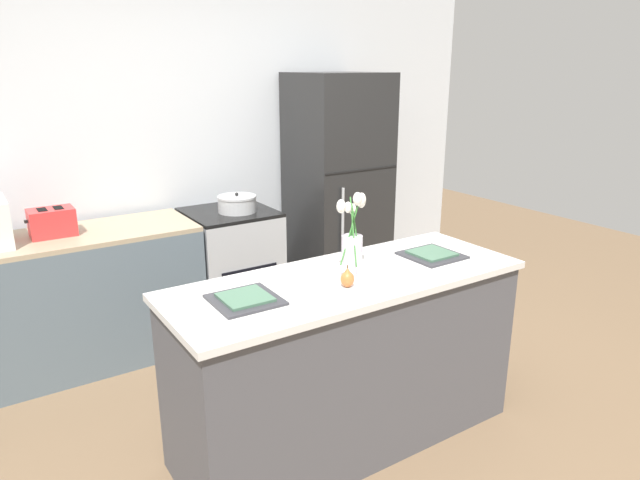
{
  "coord_description": "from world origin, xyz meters",
  "views": [
    {
      "loc": [
        -1.53,
        -2.09,
        1.89
      ],
      "look_at": [
        0.0,
        0.25,
        1.03
      ],
      "focal_mm": 32.0,
      "sensor_mm": 36.0,
      "label": 1
    }
  ],
  "objects_px": {
    "toaster": "(52,222)",
    "plate_setting_right": "(432,255)",
    "flower_vase": "(352,243)",
    "cooking_pot": "(237,204)",
    "plate_setting_left": "(245,299)",
    "refrigerator": "(337,191)",
    "pear_figurine": "(347,278)",
    "stove_range": "(232,269)"
  },
  "relations": [
    {
      "from": "refrigerator",
      "to": "toaster",
      "type": "relative_size",
      "value": 6.56
    },
    {
      "from": "plate_setting_left",
      "to": "cooking_pot",
      "type": "distance_m",
      "value": 1.69
    },
    {
      "from": "plate_setting_right",
      "to": "cooking_pot",
      "type": "distance_m",
      "value": 1.6
    },
    {
      "from": "stove_range",
      "to": "refrigerator",
      "type": "xyz_separation_m",
      "value": [
        0.95,
        0.0,
        0.48
      ]
    },
    {
      "from": "refrigerator",
      "to": "stove_range",
      "type": "bearing_deg",
      "value": -179.96
    },
    {
      "from": "flower_vase",
      "to": "pear_figurine",
      "type": "height_order",
      "value": "flower_vase"
    },
    {
      "from": "refrigerator",
      "to": "flower_vase",
      "type": "bearing_deg",
      "value": -122.67
    },
    {
      "from": "cooking_pot",
      "to": "stove_range",
      "type": "bearing_deg",
      "value": 124.42
    },
    {
      "from": "toaster",
      "to": "refrigerator",
      "type": "bearing_deg",
      "value": -0.51
    },
    {
      "from": "stove_range",
      "to": "plate_setting_left",
      "type": "xyz_separation_m",
      "value": [
        -0.65,
        -1.6,
        0.48
      ]
    },
    {
      "from": "stove_range",
      "to": "cooking_pot",
      "type": "bearing_deg",
      "value": -55.58
    },
    {
      "from": "stove_range",
      "to": "refrigerator",
      "type": "relative_size",
      "value": 0.48
    },
    {
      "from": "refrigerator",
      "to": "plate_setting_right",
      "type": "bearing_deg",
      "value": -107.29
    },
    {
      "from": "flower_vase",
      "to": "plate_setting_right",
      "type": "distance_m",
      "value": 0.53
    },
    {
      "from": "stove_range",
      "to": "plate_setting_left",
      "type": "distance_m",
      "value": 1.79
    },
    {
      "from": "refrigerator",
      "to": "toaster",
      "type": "xyz_separation_m",
      "value": [
        -2.11,
        0.02,
        0.05
      ]
    },
    {
      "from": "stove_range",
      "to": "plate_setting_right",
      "type": "distance_m",
      "value": 1.73
    },
    {
      "from": "plate_setting_right",
      "to": "cooking_pot",
      "type": "height_order",
      "value": "cooking_pot"
    },
    {
      "from": "plate_setting_right",
      "to": "plate_setting_left",
      "type": "bearing_deg",
      "value": 180.0
    },
    {
      "from": "toaster",
      "to": "plate_setting_right",
      "type": "bearing_deg",
      "value": -45.07
    },
    {
      "from": "plate_setting_left",
      "to": "cooking_pot",
      "type": "height_order",
      "value": "cooking_pot"
    },
    {
      "from": "flower_vase",
      "to": "stove_range",
      "type": "bearing_deg",
      "value": 87.84
    },
    {
      "from": "stove_range",
      "to": "flower_vase",
      "type": "height_order",
      "value": "flower_vase"
    },
    {
      "from": "flower_vase",
      "to": "pear_figurine",
      "type": "relative_size",
      "value": 4.01
    },
    {
      "from": "plate_setting_right",
      "to": "cooking_pot",
      "type": "bearing_deg",
      "value": 104.97
    },
    {
      "from": "pear_figurine",
      "to": "refrigerator",
      "type": "bearing_deg",
      "value": 56.43
    },
    {
      "from": "pear_figurine",
      "to": "plate_setting_right",
      "type": "relative_size",
      "value": 0.37
    },
    {
      "from": "flower_vase",
      "to": "plate_setting_right",
      "type": "relative_size",
      "value": 1.49
    },
    {
      "from": "pear_figurine",
      "to": "cooking_pot",
      "type": "bearing_deg",
      "value": 82.37
    },
    {
      "from": "flower_vase",
      "to": "toaster",
      "type": "xyz_separation_m",
      "value": [
        -1.11,
        1.59,
        -0.1
      ]
    },
    {
      "from": "stove_range",
      "to": "plate_setting_left",
      "type": "height_order",
      "value": "plate_setting_left"
    },
    {
      "from": "stove_range",
      "to": "cooking_pot",
      "type": "relative_size",
      "value": 3.18
    },
    {
      "from": "plate_setting_right",
      "to": "toaster",
      "type": "bearing_deg",
      "value": 134.93
    },
    {
      "from": "flower_vase",
      "to": "plate_setting_left",
      "type": "xyz_separation_m",
      "value": [
        -0.59,
        -0.03,
        -0.15
      ]
    },
    {
      "from": "plate_setting_right",
      "to": "toaster",
      "type": "height_order",
      "value": "toaster"
    },
    {
      "from": "plate_setting_right",
      "to": "cooking_pot",
      "type": "xyz_separation_m",
      "value": [
        -0.41,
        1.54,
        0.02
      ]
    },
    {
      "from": "flower_vase",
      "to": "cooking_pot",
      "type": "height_order",
      "value": "flower_vase"
    },
    {
      "from": "plate_setting_left",
      "to": "toaster",
      "type": "xyz_separation_m",
      "value": [
        -0.51,
        1.62,
        0.05
      ]
    },
    {
      "from": "plate_setting_left",
      "to": "plate_setting_right",
      "type": "bearing_deg",
      "value": 0.0
    },
    {
      "from": "plate_setting_left",
      "to": "toaster",
      "type": "relative_size",
      "value": 1.02
    },
    {
      "from": "pear_figurine",
      "to": "plate_setting_right",
      "type": "xyz_separation_m",
      "value": [
        0.63,
        0.1,
        -0.03
      ]
    },
    {
      "from": "refrigerator",
      "to": "toaster",
      "type": "height_order",
      "value": "refrigerator"
    }
  ]
}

